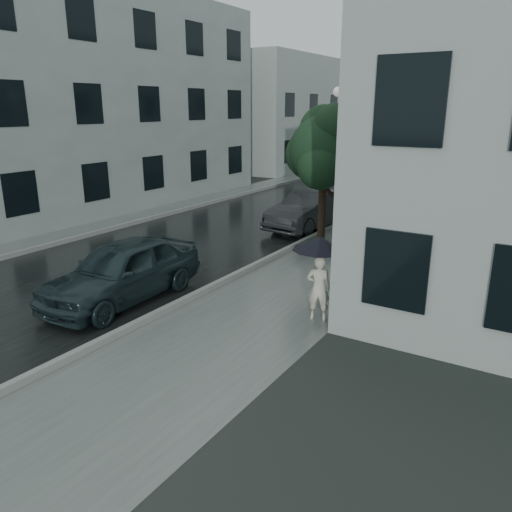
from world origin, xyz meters
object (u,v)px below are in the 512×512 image
Objects in this scene: lamp_post at (345,154)px; car_near at (122,271)px; street_tree at (325,149)px; pedestrian at (319,288)px; car_far at (311,210)px.

lamp_post is 8.99m from car_near.
pedestrian is at bearing -66.41° from street_tree.
car_far is (-3.90, 7.72, -0.01)m from pedestrian.
pedestrian reaches higher than car_far.
car_near reaches higher than pedestrian.
car_far is at bearing -81.04° from pedestrian.
street_tree is 4.19m from car_far.
car_far is at bearing 85.19° from car_near.
pedestrian is 0.34× the size of car_near.
pedestrian is 8.65m from car_far.
car_near is (-2.37, -6.26, -2.51)m from street_tree.
street_tree is 2.23m from lamp_post.
pedestrian is 0.28× the size of lamp_post.
lamp_post is 2.76m from car_far.
street_tree reaches higher than pedestrian.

